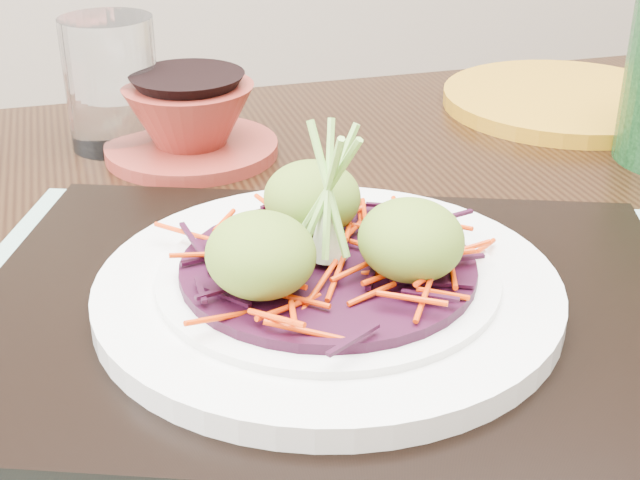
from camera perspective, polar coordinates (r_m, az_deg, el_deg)
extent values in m
cube|color=black|center=(0.54, 0.68, -4.57)|extent=(1.24, 0.88, 0.04)
cube|color=#88B09E|center=(0.48, 0.50, -5.83)|extent=(0.51, 0.45, 0.00)
cube|color=black|center=(0.48, 0.50, -4.79)|extent=(0.44, 0.38, 0.02)
cylinder|color=silver|center=(0.47, 0.51, -3.23)|extent=(0.25, 0.25, 0.01)
cylinder|color=silver|center=(0.47, 0.51, -2.35)|extent=(0.18, 0.18, 0.01)
cylinder|color=black|center=(0.46, 0.52, -1.74)|extent=(0.15, 0.15, 0.01)
ellipsoid|color=olive|center=(0.43, -3.79, -0.98)|extent=(0.06, 0.06, 0.04)
ellipsoid|color=olive|center=(0.45, 5.86, -0.03)|extent=(0.06, 0.06, 0.04)
ellipsoid|color=olive|center=(0.49, -0.48, 2.69)|extent=(0.06, 0.06, 0.04)
cylinder|color=white|center=(0.75, -13.19, 9.75)|extent=(0.09, 0.09, 0.11)
cylinder|color=maroon|center=(0.73, -8.20, 5.80)|extent=(0.14, 0.14, 0.01)
cylinder|color=#A26D12|center=(0.86, 15.43, 8.65)|extent=(0.25, 0.25, 0.01)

